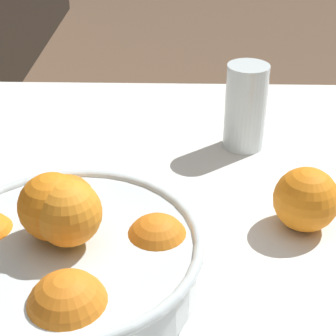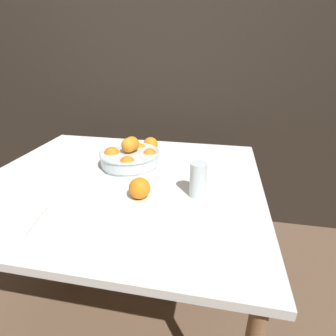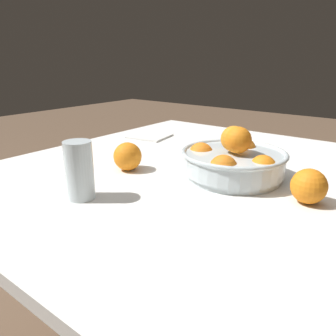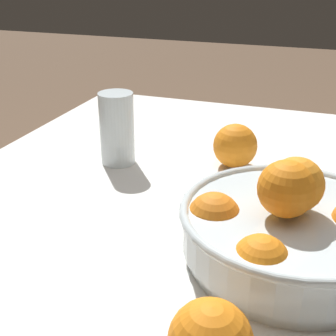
{
  "view_description": "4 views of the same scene",
  "coord_description": "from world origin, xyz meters",
  "px_view_note": "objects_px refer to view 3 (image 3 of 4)",
  "views": [
    {
      "loc": [
        -0.46,
        0.02,
        1.21
      ],
      "look_at": [
        0.15,
        0.04,
        0.84
      ],
      "focal_mm": 60.0,
      "sensor_mm": 36.0,
      "label": 1
    },
    {
      "loc": [
        0.41,
        -0.98,
        1.3
      ],
      "look_at": [
        0.21,
        0.03,
        0.82
      ],
      "focal_mm": 28.0,
      "sensor_mm": 36.0,
      "label": 2
    },
    {
      "loc": [
        0.79,
        0.53,
        1.08
      ],
      "look_at": [
        0.15,
        0.03,
        0.81
      ],
      "focal_mm": 35.0,
      "sensor_mm": 36.0,
      "label": 3
    },
    {
      "loc": [
        -0.03,
        0.68,
        1.14
      ],
      "look_at": [
        0.21,
        0.04,
        0.83
      ],
      "focal_mm": 50.0,
      "sensor_mm": 36.0,
      "label": 4
    }
  ],
  "objects_px": {
    "fruit_bowl": "(233,161)",
    "orange_loose_near_bowl": "(128,156)",
    "juice_glass": "(80,172)",
    "orange_loose_front": "(309,186)"
  },
  "relations": [
    {
      "from": "orange_loose_near_bowl",
      "to": "orange_loose_front",
      "type": "height_order",
      "value": "orange_loose_near_bowl"
    },
    {
      "from": "juice_glass",
      "to": "fruit_bowl",
      "type": "bearing_deg",
      "value": 147.53
    },
    {
      "from": "juice_glass",
      "to": "orange_loose_near_bowl",
      "type": "xyz_separation_m",
      "value": [
        -0.22,
        -0.06,
        -0.02
      ]
    },
    {
      "from": "fruit_bowl",
      "to": "orange_loose_near_bowl",
      "type": "distance_m",
      "value": 0.31
    },
    {
      "from": "fruit_bowl",
      "to": "orange_loose_front",
      "type": "bearing_deg",
      "value": 78.51
    },
    {
      "from": "fruit_bowl",
      "to": "juice_glass",
      "type": "xyz_separation_m",
      "value": [
        0.35,
        -0.22,
        0.01
      ]
    },
    {
      "from": "fruit_bowl",
      "to": "orange_loose_near_bowl",
      "type": "height_order",
      "value": "fruit_bowl"
    },
    {
      "from": "juice_glass",
      "to": "orange_loose_near_bowl",
      "type": "bearing_deg",
      "value": -165.0
    },
    {
      "from": "orange_loose_near_bowl",
      "to": "orange_loose_front",
      "type": "bearing_deg",
      "value": 99.64
    },
    {
      "from": "fruit_bowl",
      "to": "juice_glass",
      "type": "distance_m",
      "value": 0.41
    }
  ]
}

